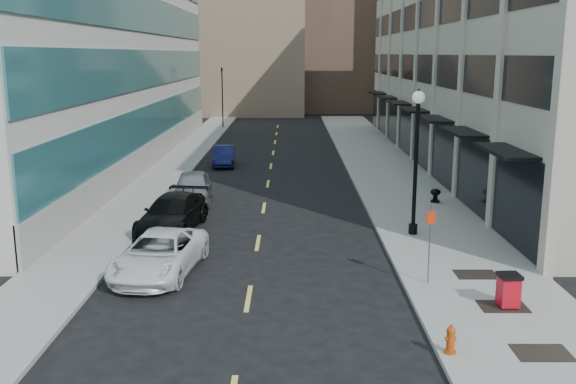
{
  "coord_description": "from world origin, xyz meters",
  "views": [
    {
      "loc": [
        1.29,
        -16.82,
        7.47
      ],
      "look_at": [
        1.21,
        8.44,
        2.0
      ],
      "focal_mm": 40.0,
      "sensor_mm": 36.0,
      "label": 1
    }
  ],
  "objects_px": {
    "fire_hydrant": "(451,339)",
    "sign_post": "(430,234)",
    "traffic_signal": "(222,71)",
    "car_black_pickup": "(173,214)",
    "trash_bin": "(508,289)",
    "car_silver_sedan": "(193,187)",
    "lamppost": "(416,149)",
    "car_white_van": "(160,254)",
    "car_blue_sedan": "(224,156)",
    "urn_planter": "(435,194)"
  },
  "relations": [
    {
      "from": "fire_hydrant",
      "to": "urn_planter",
      "type": "height_order",
      "value": "fire_hydrant"
    },
    {
      "from": "car_silver_sedan",
      "to": "trash_bin",
      "type": "xyz_separation_m",
      "value": [
        11.4,
        -14.11,
        -0.1
      ]
    },
    {
      "from": "car_blue_sedan",
      "to": "traffic_signal",
      "type": "bearing_deg",
      "value": 91.54
    },
    {
      "from": "traffic_signal",
      "to": "urn_planter",
      "type": "relative_size",
      "value": 9.98
    },
    {
      "from": "trash_bin",
      "to": "lamppost",
      "type": "height_order",
      "value": "lamppost"
    },
    {
      "from": "fire_hydrant",
      "to": "urn_planter",
      "type": "relative_size",
      "value": 1.07
    },
    {
      "from": "fire_hydrant",
      "to": "sign_post",
      "type": "distance_m",
      "value": 5.18
    },
    {
      "from": "sign_post",
      "to": "urn_planter",
      "type": "height_order",
      "value": "sign_post"
    },
    {
      "from": "trash_bin",
      "to": "urn_planter",
      "type": "relative_size",
      "value": 1.45
    },
    {
      "from": "fire_hydrant",
      "to": "sign_post",
      "type": "xyz_separation_m",
      "value": [
        0.49,
        4.99,
        1.28
      ]
    },
    {
      "from": "traffic_signal",
      "to": "car_black_pickup",
      "type": "height_order",
      "value": "traffic_signal"
    },
    {
      "from": "lamppost",
      "to": "urn_planter",
      "type": "distance_m",
      "value": 6.9
    },
    {
      "from": "fire_hydrant",
      "to": "sign_post",
      "type": "relative_size",
      "value": 0.29
    },
    {
      "from": "traffic_signal",
      "to": "fire_hydrant",
      "type": "height_order",
      "value": "traffic_signal"
    },
    {
      "from": "car_black_pickup",
      "to": "trash_bin",
      "type": "bearing_deg",
      "value": -29.57
    },
    {
      "from": "sign_post",
      "to": "lamppost",
      "type": "bearing_deg",
      "value": 67.58
    },
    {
      "from": "fire_hydrant",
      "to": "lamppost",
      "type": "xyz_separation_m",
      "value": [
        1.1,
        10.84,
        3.16
      ]
    },
    {
      "from": "car_white_van",
      "to": "car_black_pickup",
      "type": "height_order",
      "value": "car_black_pickup"
    },
    {
      "from": "traffic_signal",
      "to": "urn_planter",
      "type": "xyz_separation_m",
      "value": [
        14.1,
        -33.4,
        -5.14
      ]
    },
    {
      "from": "car_silver_sedan",
      "to": "car_blue_sedan",
      "type": "xyz_separation_m",
      "value": [
        0.47,
        11.08,
        -0.13
      ]
    },
    {
      "from": "car_white_van",
      "to": "car_blue_sedan",
      "type": "bearing_deg",
      "value": 97.22
    },
    {
      "from": "car_black_pickup",
      "to": "fire_hydrant",
      "type": "bearing_deg",
      "value": -44.62
    },
    {
      "from": "car_silver_sedan",
      "to": "trash_bin",
      "type": "distance_m",
      "value": 18.14
    },
    {
      "from": "traffic_signal",
      "to": "car_blue_sedan",
      "type": "xyz_separation_m",
      "value": [
        2.3,
        -21.81,
        -5.05
      ]
    },
    {
      "from": "car_white_van",
      "to": "urn_planter",
      "type": "relative_size",
      "value": 7.36
    },
    {
      "from": "traffic_signal",
      "to": "car_white_van",
      "type": "relative_size",
      "value": 1.36
    },
    {
      "from": "car_black_pickup",
      "to": "fire_hydrant",
      "type": "xyz_separation_m",
      "value": [
        9.04,
        -11.81,
        -0.24
      ]
    },
    {
      "from": "trash_bin",
      "to": "car_blue_sedan",
      "type": "bearing_deg",
      "value": 109.9
    },
    {
      "from": "car_white_van",
      "to": "traffic_signal",
      "type": "bearing_deg",
      "value": 100.23
    },
    {
      "from": "car_blue_sedan",
      "to": "car_silver_sedan",
      "type": "bearing_deg",
      "value": -96.93
    },
    {
      "from": "trash_bin",
      "to": "car_white_van",
      "type": "bearing_deg",
      "value": 159.77
    },
    {
      "from": "car_black_pickup",
      "to": "sign_post",
      "type": "bearing_deg",
      "value": -27.61
    },
    {
      "from": "car_black_pickup",
      "to": "urn_planter",
      "type": "relative_size",
      "value": 7.46
    },
    {
      "from": "car_white_van",
      "to": "urn_planter",
      "type": "xyz_separation_m",
      "value": [
        11.8,
        10.32,
        -0.14
      ]
    },
    {
      "from": "car_silver_sedan",
      "to": "urn_planter",
      "type": "xyz_separation_m",
      "value": [
        12.27,
        -0.51,
        -0.22
      ]
    },
    {
      "from": "car_black_pickup",
      "to": "lamppost",
      "type": "relative_size",
      "value": 0.87
    },
    {
      "from": "fire_hydrant",
      "to": "car_black_pickup",
      "type": "bearing_deg",
      "value": 124.21
    },
    {
      "from": "car_white_van",
      "to": "car_black_pickup",
      "type": "relative_size",
      "value": 0.99
    },
    {
      "from": "car_black_pickup",
      "to": "lamppost",
      "type": "bearing_deg",
      "value": 2.51
    },
    {
      "from": "trash_bin",
      "to": "urn_planter",
      "type": "height_order",
      "value": "trash_bin"
    },
    {
      "from": "lamppost",
      "to": "trash_bin",
      "type": "bearing_deg",
      "value": -80.4
    },
    {
      "from": "traffic_signal",
      "to": "lamppost",
      "type": "distance_m",
      "value": 40.98
    },
    {
      "from": "car_blue_sedan",
      "to": "trash_bin",
      "type": "relative_size",
      "value": 3.99
    },
    {
      "from": "traffic_signal",
      "to": "car_blue_sedan",
      "type": "height_order",
      "value": "traffic_signal"
    },
    {
      "from": "car_black_pickup",
      "to": "car_blue_sedan",
      "type": "height_order",
      "value": "car_black_pickup"
    },
    {
      "from": "car_white_van",
      "to": "urn_planter",
      "type": "bearing_deg",
      "value": 48.39
    },
    {
      "from": "traffic_signal",
      "to": "trash_bin",
      "type": "relative_size",
      "value": 6.88
    },
    {
      "from": "traffic_signal",
      "to": "lamppost",
      "type": "relative_size",
      "value": 1.16
    },
    {
      "from": "trash_bin",
      "to": "car_black_pickup",
      "type": "bearing_deg",
      "value": 138.94
    },
    {
      "from": "lamppost",
      "to": "traffic_signal",
      "type": "bearing_deg",
      "value": 106.9
    }
  ]
}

